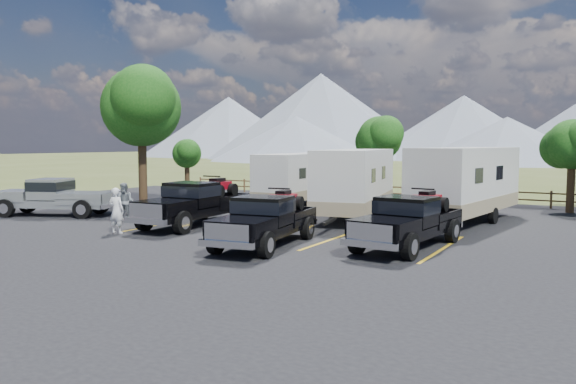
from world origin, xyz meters
The scene contains 18 objects.
ground centered at (0.00, 0.00, 0.00)m, with size 320.00×320.00×0.00m, color #465222.
asphalt_lot centered at (0.00, 3.00, 0.02)m, with size 44.00×34.00×0.04m, color black.
stall_lines centered at (0.00, 4.00, 0.04)m, with size 12.12×5.50×0.01m.
tree_big_nw centered at (-12.55, 9.03, 5.60)m, with size 5.54×5.18×7.84m.
tree_ne_a centered at (8.97, 17.01, 3.48)m, with size 3.11×2.92×4.76m.
tree_north centered at (-2.03, 19.02, 3.83)m, with size 3.46×3.24×5.25m.
tree_nw_small centered at (-16.02, 17.01, 2.78)m, with size 2.59×2.43×3.85m.
rail_fence centered at (2.00, 18.50, 0.61)m, with size 36.12×0.12×1.00m.
mountain_range centered at (-7.63, 105.98, 7.87)m, with size 209.00×71.00×20.00m.
rig_left centered at (-4.58, 4.03, 1.04)m, with size 2.45×6.31×2.08m.
rig_center centered at (0.58, 1.54, 0.96)m, with size 2.64×5.93×1.91m.
rig_right centered at (4.93, 3.67, 0.97)m, with size 2.47×5.95×1.94m.
trailer_left centered at (-4.30, 12.50, 1.57)m, with size 2.65×8.46×2.93m.
trailer_center centered at (0.48, 9.42, 1.72)m, with size 3.78×9.28×3.21m.
trailer_right centered at (5.18, 10.80, 1.78)m, with size 3.43×9.60×3.32m.
pickup_silver centered at (-12.62, 3.15, 0.98)m, with size 6.26×4.13×1.80m.
person_a centered at (-5.87, 0.82, 0.94)m, with size 0.65×0.43×1.79m, color white.
person_b centered at (-8.29, 3.58, 0.90)m, with size 0.84×0.65×1.72m, color slate.
Camera 1 is at (10.78, -14.58, 3.56)m, focal length 35.00 mm.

